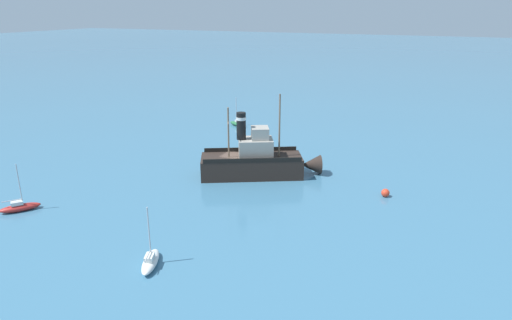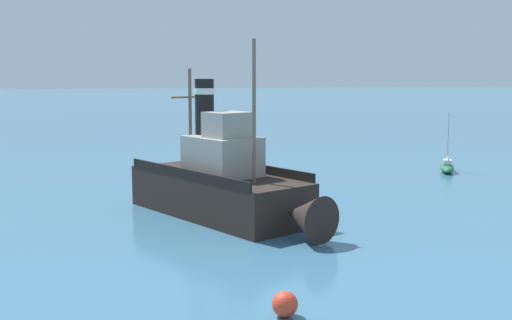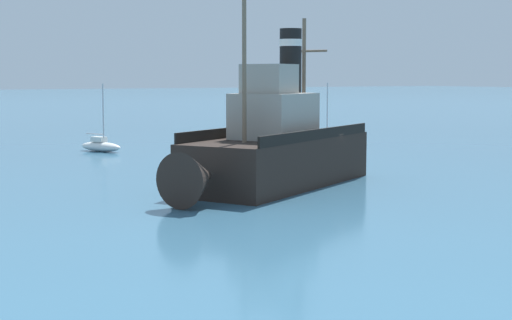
{
  "view_description": "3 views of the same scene",
  "coord_description": "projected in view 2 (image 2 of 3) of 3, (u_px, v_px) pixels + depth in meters",
  "views": [
    {
      "loc": [
        46.65,
        23.81,
        19.43
      ],
      "look_at": [
        0.24,
        3.16,
        2.28
      ],
      "focal_mm": 32.0,
      "sensor_mm": 36.0,
      "label": 1
    },
    {
      "loc": [
        4.86,
        38.17,
        8.16
      ],
      "look_at": [
        -2.38,
        3.44,
        3.31
      ],
      "focal_mm": 45.0,
      "sensor_mm": 36.0,
      "label": 2
    },
    {
      "loc": [
        -32.62,
        23.65,
        5.41
      ],
      "look_at": [
        -1.89,
        4.59,
        1.55
      ],
      "focal_mm": 55.0,
      "sensor_mm": 36.0,
      "label": 3
    }
  ],
  "objects": [
    {
      "name": "mooring_buoy",
      "position": [
        285.0,
        304.0,
        21.52
      ],
      "size": [
        0.88,
        0.88,
        0.88
      ],
      "primitive_type": "sphere",
      "color": "red",
      "rests_on": "ground"
    },
    {
      "name": "old_tugboat",
      "position": [
        224.0,
        185.0,
        36.22
      ],
      "size": [
        9.71,
        14.31,
        9.9
      ],
      "color": "#2D231E",
      "rests_on": "ground"
    },
    {
      "name": "sailboat_green",
      "position": [
        447.0,
        167.0,
        52.95
      ],
      "size": [
        2.69,
        3.89,
        4.9
      ],
      "color": "#286B3D",
      "rests_on": "ground"
    },
    {
      "name": "ground_plane",
      "position": [
        206.0,
        207.0,
        39.11
      ],
      "size": [
        600.0,
        600.0,
        0.0
      ],
      "primitive_type": "plane",
      "color": "teal"
    }
  ]
}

